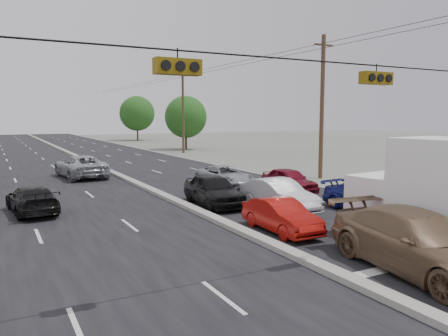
{
  "coord_description": "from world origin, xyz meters",
  "views": [
    {
      "loc": [
        -8.17,
        -8.97,
        4.38
      ],
      "look_at": [
        0.56,
        7.31,
        2.2
      ],
      "focal_mm": 35.0,
      "sensor_mm": 36.0,
      "label": 1
    }
  ],
  "objects": [
    {
      "name": "oncoming_far",
      "position": [
        -2.52,
        23.39,
        0.8
      ],
      "size": [
        3.19,
        6.01,
        1.61
      ],
      "primitive_type": "imported",
      "rotation": [
        0.0,
        0.0,
        3.23
      ],
      "color": "#9C9FA3",
      "rests_on": "ground"
    },
    {
      "name": "road_surface",
      "position": [
        0.0,
        30.0,
        0.0
      ],
      "size": [
        20.0,
        160.0,
        0.02
      ],
      "primitive_type": "cube",
      "color": "black",
      "rests_on": "ground"
    },
    {
      "name": "traffic_signals",
      "position": [
        1.4,
        0.0,
        5.49
      ],
      "size": [
        25.0,
        0.3,
        0.54
      ],
      "color": "black",
      "rests_on": "ground"
    },
    {
      "name": "queue_car_d",
      "position": [
        7.0,
        5.31,
        0.65
      ],
      "size": [
        2.29,
        4.62,
        1.29
      ],
      "primitive_type": "imported",
      "rotation": [
        0.0,
        0.0,
        0.11
      ],
      "color": "navy",
      "rests_on": "ground"
    },
    {
      "name": "oncoming_near",
      "position": [
        -6.64,
        12.33,
        0.63
      ],
      "size": [
        2.2,
        4.53,
        1.27
      ],
      "primitive_type": "imported",
      "rotation": [
        0.0,
        0.0,
        3.24
      ],
      "color": "black",
      "rests_on": "ground"
    },
    {
      "name": "tree_right_mid",
      "position": [
        15.0,
        45.0,
        4.34
      ],
      "size": [
        5.6,
        5.6,
        7.14
      ],
      "color": "#382619",
      "rests_on": "ground"
    },
    {
      "name": "queue_car_c",
      "position": [
        4.72,
        14.94,
        0.65
      ],
      "size": [
        2.32,
        4.74,
        1.29
      ],
      "primitive_type": "imported",
      "rotation": [
        0.0,
        0.0,
        0.04
      ],
      "color": "#989B9F",
      "rests_on": "ground"
    },
    {
      "name": "utility_pole_right_c",
      "position": [
        12.5,
        40.0,
        5.11
      ],
      "size": [
        1.6,
        0.3,
        10.0
      ],
      "color": "#422D1E",
      "rests_on": "ground"
    },
    {
      "name": "red_sedan",
      "position": [
        1.4,
        4.29,
        0.63
      ],
      "size": [
        1.42,
        3.84,
        1.26
      ],
      "primitive_type": "imported",
      "rotation": [
        0.0,
        0.0,
        -0.02
      ],
      "color": "#9D0E09",
      "rests_on": "ground"
    },
    {
      "name": "center_median",
      "position": [
        0.0,
        30.0,
        0.1
      ],
      "size": [
        0.5,
        160.0,
        0.2
      ],
      "primitive_type": "cube",
      "color": "gray",
      "rests_on": "ground"
    },
    {
      "name": "tree_right_far",
      "position": [
        16.0,
        70.0,
        4.96
      ],
      "size": [
        6.4,
        6.4,
        8.16
      ],
      "color": "#382619",
      "rests_on": "ground"
    },
    {
      "name": "queue_car_e",
      "position": [
        7.0,
        11.32,
        0.7
      ],
      "size": [
        1.78,
        4.15,
        1.4
      ],
      "primitive_type": "imported",
      "rotation": [
        0.0,
        0.0,
        -0.03
      ],
      "color": "maroon",
      "rests_on": "ground"
    },
    {
      "name": "ground",
      "position": [
        0.0,
        0.0,
        0.0
      ],
      "size": [
        200.0,
        200.0,
        0.0
      ],
      "primitive_type": "plane",
      "color": "#606356",
      "rests_on": "ground"
    },
    {
      "name": "queue_car_a",
      "position": [
        1.4,
        9.95,
        0.78
      ],
      "size": [
        2.11,
        4.67,
        1.56
      ],
      "primitive_type": "imported",
      "rotation": [
        0.0,
        0.0,
        -0.06
      ],
      "color": "black",
      "rests_on": "ground"
    },
    {
      "name": "tan_sedan",
      "position": [
        2.26,
        -1.06,
        0.85
      ],
      "size": [
        3.11,
        6.14,
        1.71
      ],
      "primitive_type": "imported",
      "rotation": [
        0.0,
        0.0,
        -0.13
      ],
      "color": "brown",
      "rests_on": "ground"
    },
    {
      "name": "utility_pole_right_b",
      "position": [
        12.5,
        15.0,
        5.11
      ],
      "size": [
        1.6,
        0.3,
        10.0
      ],
      "color": "#422D1E",
      "rests_on": "ground"
    },
    {
      "name": "queue_car_b",
      "position": [
        3.5,
        7.43,
        0.74
      ],
      "size": [
        1.7,
        4.52,
        1.48
      ],
      "primitive_type": "imported",
      "rotation": [
        0.0,
        0.0,
        0.03
      ],
      "color": "silver",
      "rests_on": "ground"
    }
  ]
}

